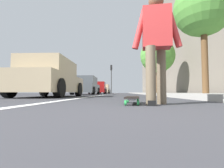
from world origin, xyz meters
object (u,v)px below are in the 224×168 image
Objects in this scene: skateboard at (132,98)px; parked_car_near at (50,79)px; parked_car_mid at (86,86)px; traffic_light at (111,74)px; street_tree_near at (203,8)px; parked_car_far at (98,88)px; parked_car_end at (104,89)px; skater_person at (156,41)px; street_tree_mid at (157,56)px.

skateboard is 4.89m from parked_car_near.
parked_car_mid reaches higher than skateboard.
traffic_light is 1.04× the size of street_tree_near.
parked_car_mid is (6.76, 0.08, -0.01)m from parked_car_near.
parked_car_far reaches higher than parked_car_mid.
parked_car_end is at bearing 0.19° from parked_car_far.
parked_car_end is (6.96, 0.02, 0.01)m from parked_car_far.
parked_car_far is 0.92× the size of parked_car_end.
traffic_light is at bearing 5.74° from skater_person.
street_tree_mid is at bearing -157.45° from traffic_light.
parked_car_end is 22.11m from street_tree_near.
parked_car_end is (24.40, 3.25, 0.63)m from skateboard.
parked_car_far is 0.95× the size of traffic_light.
parked_car_mid is 0.99× the size of parked_car_far.
street_tree_near is (-21.14, -5.98, 2.45)m from parked_car_end.
street_tree_near is (3.26, -2.73, 3.08)m from skateboard.
skateboard is at bearing -169.51° from parked_car_far.
traffic_light is (11.28, -1.29, 2.32)m from parked_car_mid.
parked_car_far is at bearing 162.59° from traffic_light.
street_tree_near reaches higher than skater_person.
skateboard is at bearing -140.78° from parked_car_near.
skater_person is at bearing -174.26° from traffic_light.
street_tree_mid is (-13.65, -5.98, 2.45)m from parked_car_end.
parked_car_mid is 0.98× the size of street_tree_near.
parked_car_far reaches higher than skateboard.
parked_car_end reaches higher than parked_car_mid.
traffic_light is (-2.59, -1.39, 2.30)m from parked_car_end.
traffic_light is (4.36, -1.37, 2.31)m from parked_car_far.
traffic_light is at bearing -151.78° from parked_car_end.
parked_car_end is at bearing 0.44° from parked_car_mid.
parked_car_near is at bearing -179.49° from parked_car_end.
street_tree_near reaches higher than parked_car_near.
street_tree_near is (-7.27, -5.88, 2.48)m from parked_car_mid.
parked_car_far is 0.98× the size of street_tree_near.
parked_car_mid is at bearing 38.97° from street_tree_near.
parked_car_near reaches higher than skateboard.
parked_car_far is (6.92, 0.08, 0.01)m from parked_car_mid.
parked_car_far is at bearing 0.68° from parked_car_mid.
parked_car_end is at bearing 15.81° from street_tree_near.
parked_car_near is 20.64m from parked_car_end.
skateboard is 0.20× the size of street_tree_near.
parked_car_near is 9.41m from street_tree_mid.
skateboard is at bearing 140.00° from street_tree_near.
street_tree_near is at bearing -164.19° from parked_car_end.
skater_person is 0.37× the size of traffic_light.
street_tree_mid is at bearing -138.33° from parked_car_far.
parked_car_far is (13.68, 0.16, -0.00)m from parked_car_near.
skateboard is at bearing -172.41° from parked_car_end.
parked_car_near is at bearing 176.17° from traffic_light.
parked_car_near is at bearing -179.34° from parked_car_mid.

